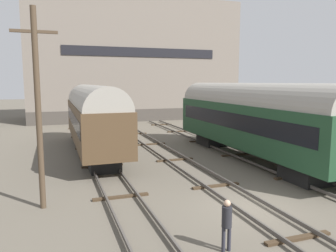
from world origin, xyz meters
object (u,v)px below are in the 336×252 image
(bench, at_px, (334,149))
(train_car_brown, at_px, (93,115))
(train_car_green, at_px, (249,116))
(utility_pole, at_px, (38,107))
(person_worker, at_px, (227,221))

(bench, bearing_deg, train_car_brown, 139.07)
(train_car_green, relative_size, bench, 12.12)
(train_car_brown, height_order, utility_pole, utility_pole)
(train_car_brown, height_order, person_worker, train_car_brown)
(person_worker, bearing_deg, train_car_green, 54.19)
(bench, xyz_separation_m, person_worker, (-9.98, -5.48, -0.53))
(person_worker, bearing_deg, bench, 28.76)
(train_car_brown, bearing_deg, train_car_green, -29.18)
(bench, distance_m, person_worker, 11.40)
(train_car_green, bearing_deg, train_car_brown, 150.82)
(train_car_brown, distance_m, bench, 16.21)
(person_worker, bearing_deg, utility_pole, 133.95)
(bench, bearing_deg, person_worker, -151.24)
(train_car_brown, relative_size, utility_pole, 1.82)
(bench, relative_size, utility_pole, 0.17)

